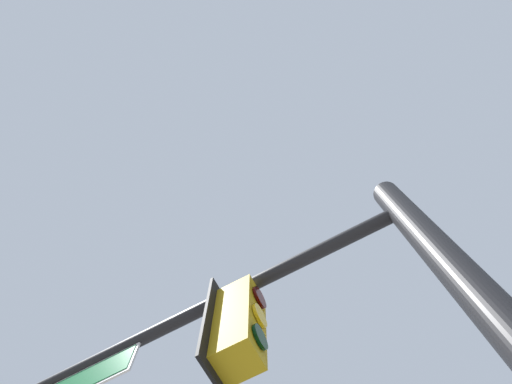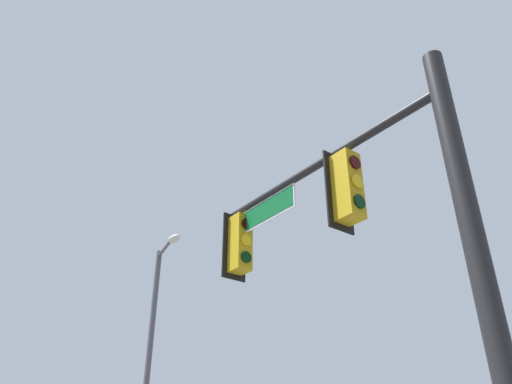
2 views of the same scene
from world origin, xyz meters
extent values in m
cylinder|color=black|center=(-5.52, -7.65, 3.27)|extent=(0.26, 0.26, 6.54)
cylinder|color=black|center=(-3.04, -7.61, 5.94)|extent=(4.95, 0.21, 0.14)
cube|color=black|center=(-3.60, -7.62, 5.27)|extent=(0.04, 0.52, 1.30)
cube|color=#B79314|center=(-3.79, -7.62, 5.27)|extent=(0.36, 0.33, 1.10)
cylinder|color=#B79314|center=(-3.79, -7.62, 5.88)|extent=(0.04, 0.04, 0.12)
cylinder|color=#340503|center=(-3.99, -7.63, 5.60)|extent=(0.03, 0.22, 0.22)
cylinder|color=yellow|center=(-3.99, -7.63, 5.27)|extent=(0.03, 0.22, 0.22)
cylinder|color=black|center=(-3.99, -7.63, 4.94)|extent=(0.03, 0.22, 0.22)
cube|color=black|center=(-0.87, -7.58, 5.27)|extent=(0.04, 0.52, 1.30)
cube|color=#B79314|center=(-1.06, -7.58, 5.27)|extent=(0.36, 0.33, 1.10)
cylinder|color=#B79314|center=(-1.06, -7.58, 5.88)|extent=(0.04, 0.04, 0.12)
cylinder|color=#340503|center=(-1.26, -7.59, 5.60)|extent=(0.03, 0.22, 0.22)
cylinder|color=yellow|center=(-1.26, -7.59, 5.27)|extent=(0.03, 0.22, 0.22)
cylinder|color=black|center=(-1.26, -7.59, 4.94)|extent=(0.03, 0.22, 0.22)
cube|color=#0F602D|center=(-1.68, -7.59, 5.65)|extent=(1.83, 0.07, 0.39)
cube|color=white|center=(-1.68, -7.59, 5.65)|extent=(1.89, 0.05, 0.45)
cylinder|color=#4C4C51|center=(6.17, -9.34, 3.94)|extent=(0.18, 0.18, 7.88)
cylinder|color=#4C4C51|center=(5.29, -9.15, 7.73)|extent=(1.78, 0.48, 0.10)
ellipsoid|color=silver|center=(4.41, -8.96, 7.63)|extent=(0.56, 0.28, 0.20)
camera|label=1|loc=(-5.02, -5.70, 1.45)|focal=35.00mm
camera|label=2|loc=(-8.15, -2.67, 1.62)|focal=35.00mm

